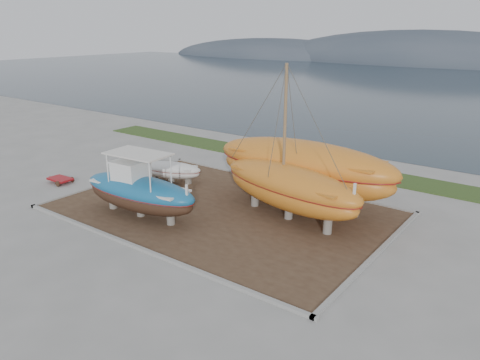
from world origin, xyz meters
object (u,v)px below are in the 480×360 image
Objects in this scene: orange_sailboat at (291,145)px; orange_bare_hull at (303,174)px; blue_caique at (139,185)px; white_dinghy at (171,172)px; red_trailer at (60,180)px.

orange_bare_hull is at bearing 112.39° from orange_sailboat.
blue_caique is 0.82× the size of orange_sailboat.
blue_caique is 8.43m from orange_sailboat.
blue_caique is at bearing -134.03° from orange_bare_hull.
orange_sailboat reaches higher than white_dinghy.
red_trailer is (-8.75, 0.75, -1.68)m from blue_caique.
orange_bare_hull is at bearing -6.68° from white_dinghy.
blue_caique is at bearing -77.83° from white_dinghy.
blue_caique is 8.94m from red_trailer.
blue_caique is 0.66× the size of orange_bare_hull.
orange_sailboat reaches higher than blue_caique.
blue_caique is at bearing -135.35° from orange_sailboat.
orange_sailboat is 3.71× the size of red_trailer.
red_trailer is at bearing -158.55° from white_dinghy.
white_dinghy is at bearing -173.95° from orange_sailboat.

